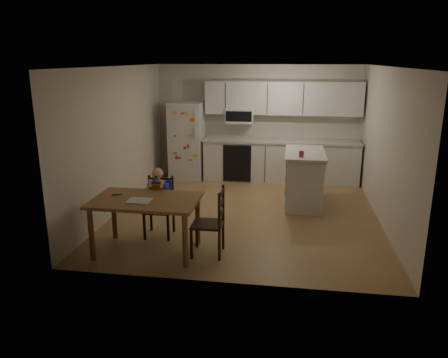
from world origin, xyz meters
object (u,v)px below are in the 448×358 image
(refrigerator, at_px, (187,141))
(red_cup, at_px, (301,154))
(dining_table, at_px, (146,206))
(chair_side, at_px, (214,218))
(kitchen_island, at_px, (304,178))
(chair_booster, at_px, (159,195))

(refrigerator, bearing_deg, red_cup, -37.88)
(dining_table, distance_m, chair_side, 0.96)
(red_cup, relative_size, dining_table, 0.07)
(kitchen_island, distance_m, chair_side, 2.69)
(dining_table, bearing_deg, refrigerator, 95.13)
(kitchen_island, relative_size, red_cup, 12.69)
(refrigerator, bearing_deg, dining_table, -84.87)
(chair_side, bearing_deg, red_cup, 147.75)
(red_cup, bearing_deg, dining_table, -136.57)
(chair_side, bearing_deg, kitchen_island, 150.96)
(kitchen_island, distance_m, red_cup, 0.70)
(chair_booster, bearing_deg, dining_table, -91.96)
(refrigerator, relative_size, chair_booster, 1.60)
(kitchen_island, height_order, red_cup, red_cup)
(refrigerator, distance_m, kitchen_island, 2.98)
(dining_table, height_order, chair_booster, chair_booster)
(chair_booster, bearing_deg, refrigerator, 93.93)
(kitchen_island, distance_m, chair_booster, 2.86)
(kitchen_island, bearing_deg, chair_side, -117.80)
(refrigerator, distance_m, chair_booster, 3.34)
(dining_table, relative_size, chair_side, 1.52)
(refrigerator, relative_size, dining_table, 1.18)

